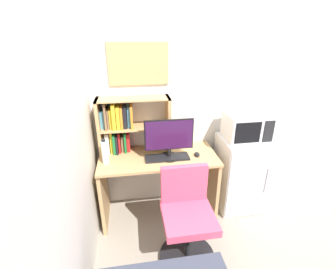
% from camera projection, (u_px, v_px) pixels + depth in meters
% --- Properties ---
extents(wall_back, '(6.40, 0.04, 2.60)m').
position_uv_depth(wall_back, '(268.00, 93.00, 2.74)').
color(wall_back, silver).
rests_on(wall_back, ground_plane).
extents(wall_left, '(0.04, 4.40, 2.60)m').
position_uv_depth(wall_left, '(30.00, 202.00, 0.98)').
color(wall_left, silver).
rests_on(wall_left, ground_plane).
extents(desk, '(1.23, 0.58, 0.75)m').
position_uv_depth(desk, '(159.00, 175.00, 2.58)').
color(desk, tan).
rests_on(desk, ground_plane).
extents(hutch_bookshelf, '(0.75, 0.24, 0.59)m').
position_uv_depth(hutch_bookshelf, '(124.00, 125.00, 2.48)').
color(hutch_bookshelf, tan).
rests_on(hutch_bookshelf, desk).
extents(monitor, '(0.50, 0.21, 0.42)m').
position_uv_depth(monitor, '(169.00, 138.00, 2.36)').
color(monitor, black).
rests_on(monitor, desk).
extents(keyboard, '(0.45, 0.16, 0.02)m').
position_uv_depth(keyboard, '(167.00, 157.00, 2.43)').
color(keyboard, black).
rests_on(keyboard, desk).
extents(computer_mouse, '(0.06, 0.09, 0.04)m').
position_uv_depth(computer_mouse, '(197.00, 154.00, 2.48)').
color(computer_mouse, black).
rests_on(computer_mouse, desk).
extents(water_bottle, '(0.06, 0.06, 0.26)m').
position_uv_depth(water_bottle, '(105.00, 152.00, 2.30)').
color(water_bottle, silver).
rests_on(water_bottle, desk).
extents(mini_fridge, '(0.51, 0.51, 0.87)m').
position_uv_depth(mini_fridge, '(240.00, 173.00, 2.77)').
color(mini_fridge, white).
rests_on(mini_fridge, ground_plane).
extents(microwave, '(0.45, 0.34, 0.29)m').
position_uv_depth(microwave, '(246.00, 127.00, 2.54)').
color(microwave, silver).
rests_on(microwave, mini_fridge).
extents(desk_fan, '(0.14, 0.11, 0.22)m').
position_uv_depth(desk_fan, '(246.00, 103.00, 2.42)').
color(desk_fan, silver).
rests_on(desk_fan, microwave).
extents(desk_chair, '(0.51, 0.51, 0.88)m').
position_uv_depth(desk_chair, '(187.00, 221.00, 2.12)').
color(desk_chair, black).
rests_on(desk_chair, ground_plane).
extents(wall_corkboard, '(0.60, 0.02, 0.41)m').
position_uv_depth(wall_corkboard, '(138.00, 64.00, 2.36)').
color(wall_corkboard, tan).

